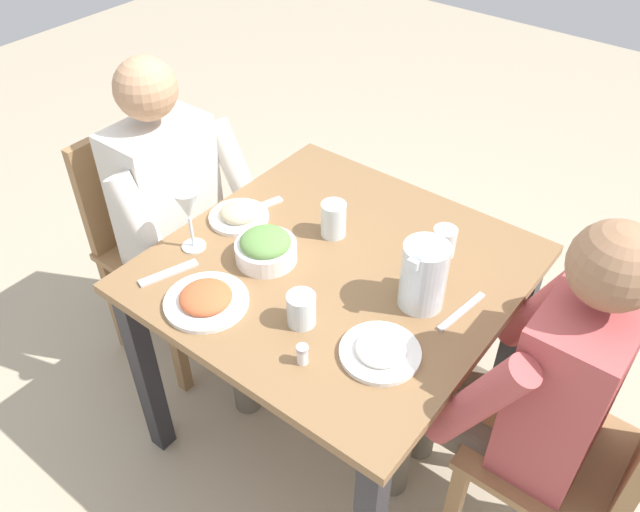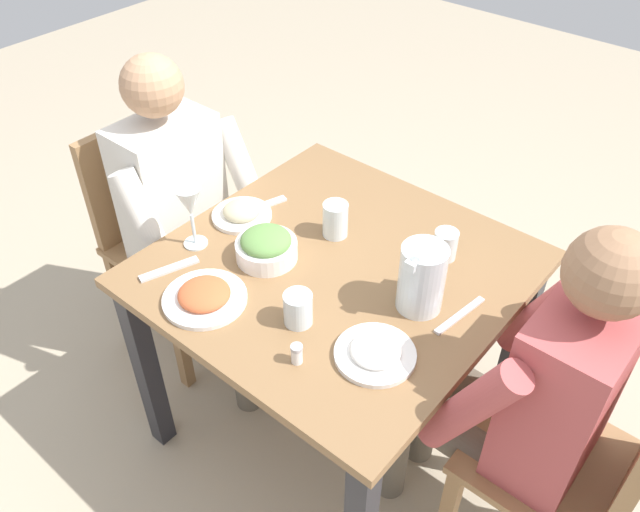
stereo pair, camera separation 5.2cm
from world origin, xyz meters
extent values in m
plane|color=tan|center=(0.00, 0.00, 0.00)|extent=(8.00, 8.00, 0.00)
cube|color=olive|center=(0.00, 0.00, 0.73)|extent=(0.95, 0.95, 0.03)
cube|color=#232328|center=(0.42, -0.42, 0.36)|extent=(0.06, 0.06, 0.72)
cube|color=#232328|center=(-0.42, 0.42, 0.36)|extent=(0.06, 0.06, 0.72)
cube|color=#232328|center=(0.42, 0.42, 0.36)|extent=(0.06, 0.06, 0.72)
cube|color=#997047|center=(0.18, -0.87, 0.23)|extent=(0.04, 0.04, 0.45)
cube|color=#997047|center=(-0.16, -0.53, 0.23)|extent=(0.04, 0.04, 0.45)
cube|color=#997047|center=(0.18, -0.53, 0.23)|extent=(0.04, 0.04, 0.45)
cube|color=#997047|center=(0.01, -0.70, 0.46)|extent=(0.40, 0.40, 0.03)
cube|color=#997047|center=(0.13, 0.87, 0.23)|extent=(0.04, 0.04, 0.45)
cube|color=#997047|center=(-0.21, 0.87, 0.23)|extent=(0.04, 0.04, 0.45)
cube|color=#997047|center=(0.13, 0.53, 0.23)|extent=(0.04, 0.04, 0.45)
cube|color=#997047|center=(-0.21, 0.53, 0.23)|extent=(0.04, 0.04, 0.45)
cube|color=#997047|center=(-0.04, 0.70, 0.46)|extent=(0.40, 0.40, 0.03)
cube|color=#997047|center=(-0.04, 0.88, 0.69)|extent=(0.38, 0.04, 0.42)
cube|color=#B24C4C|center=(0.01, -0.67, 0.73)|extent=(0.32, 0.20, 0.50)
sphere|color=#936B4C|center=(0.01, -0.67, 1.10)|extent=(0.19, 0.19, 0.19)
cylinder|color=#665B4C|center=(-0.07, -0.48, 0.45)|extent=(0.11, 0.38, 0.11)
cylinder|color=#665B4C|center=(-0.07, -0.29, 0.24)|extent=(0.10, 0.10, 0.48)
cylinder|color=#B24C4C|center=(-0.19, -0.53, 0.75)|extent=(0.08, 0.23, 0.37)
cylinder|color=#665B4C|center=(0.10, -0.48, 0.45)|extent=(0.11, 0.38, 0.11)
cylinder|color=#665B4C|center=(0.10, -0.29, 0.24)|extent=(0.10, 0.10, 0.48)
cylinder|color=#B24C4C|center=(0.21, -0.53, 0.75)|extent=(0.08, 0.23, 0.37)
cube|color=silver|center=(-0.04, 0.67, 0.73)|extent=(0.32, 0.20, 0.50)
sphere|color=tan|center=(-0.04, 0.67, 1.10)|extent=(0.19, 0.19, 0.19)
cylinder|color=#665B4C|center=(0.05, 0.48, 0.45)|extent=(0.11, 0.38, 0.11)
cylinder|color=#665B4C|center=(0.05, 0.29, 0.24)|extent=(0.10, 0.10, 0.48)
cylinder|color=silver|center=(0.16, 0.53, 0.75)|extent=(0.08, 0.23, 0.37)
cylinder|color=#665B4C|center=(-0.12, 0.48, 0.45)|extent=(0.11, 0.38, 0.11)
cylinder|color=#665B4C|center=(-0.12, 0.29, 0.24)|extent=(0.10, 0.10, 0.48)
cylinder|color=silver|center=(-0.24, 0.53, 0.75)|extent=(0.08, 0.23, 0.37)
cylinder|color=silver|center=(0.01, -0.26, 0.84)|extent=(0.12, 0.12, 0.19)
cube|color=silver|center=(0.09, -0.26, 0.85)|extent=(0.02, 0.02, 0.11)
cube|color=silver|center=(-0.04, -0.26, 0.93)|extent=(0.04, 0.03, 0.02)
cylinder|color=white|center=(-0.10, 0.17, 0.77)|extent=(0.18, 0.18, 0.05)
ellipsoid|color=#608E47|center=(-0.10, 0.17, 0.81)|extent=(0.14, 0.14, 0.06)
cylinder|color=white|center=(-0.33, 0.18, 0.75)|extent=(0.22, 0.22, 0.01)
ellipsoid|color=#CC5B33|center=(-0.33, 0.18, 0.77)|extent=(0.14, 0.14, 0.05)
cylinder|color=white|center=(-0.01, 0.36, 0.75)|extent=(0.18, 0.18, 0.01)
ellipsoid|color=#B7AD89|center=(-0.01, 0.36, 0.77)|extent=(0.11, 0.11, 0.05)
cylinder|color=white|center=(-0.20, -0.28, 0.75)|extent=(0.20, 0.20, 0.01)
ellipsoid|color=white|center=(-0.20, -0.28, 0.77)|extent=(0.12, 0.12, 0.04)
cylinder|color=silver|center=(-0.23, -0.06, 0.79)|extent=(0.07, 0.07, 0.09)
cylinder|color=silver|center=(0.23, -0.21, 0.79)|extent=(0.07, 0.07, 0.09)
cylinder|color=silver|center=(0.11, 0.09, 0.80)|extent=(0.07, 0.07, 0.11)
cylinder|color=silver|center=(-0.19, 0.37, 0.75)|extent=(0.07, 0.07, 0.01)
cylinder|color=silver|center=(-0.19, 0.37, 0.80)|extent=(0.01, 0.01, 0.10)
cone|color=silver|center=(-0.19, 0.37, 0.90)|extent=(0.08, 0.08, 0.09)
cylinder|color=white|center=(-0.33, -0.15, 0.77)|extent=(0.03, 0.03, 0.04)
cylinder|color=#B2B2B7|center=(-0.33, -0.15, 0.80)|extent=(0.03, 0.03, 0.01)
cube|color=silver|center=(-0.32, 0.34, 0.75)|extent=(0.17, 0.08, 0.01)
cube|color=silver|center=(0.05, -0.37, 0.75)|extent=(0.19, 0.04, 0.01)
cube|color=silver|center=(0.06, 0.35, 0.75)|extent=(0.17, 0.08, 0.01)
camera|label=1|loc=(-1.11, -0.80, 1.94)|focal=36.16mm
camera|label=2|loc=(-1.07, -0.84, 1.94)|focal=36.16mm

